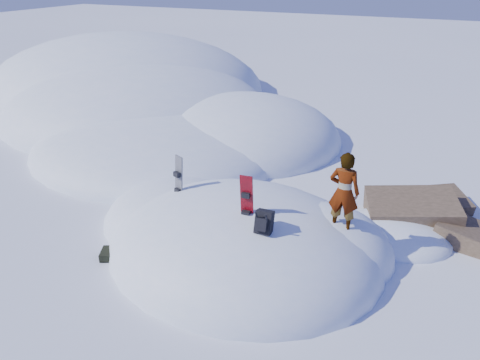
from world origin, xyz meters
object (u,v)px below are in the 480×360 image
at_px(snowboard_red, 247,206).
at_px(person, 344,192).
at_px(snowboard_dark, 178,184).
at_px(backpack, 264,222).

xyz_separation_m(snowboard_red, person, (1.96, 0.96, 0.33)).
relative_size(snowboard_red, snowboard_dark, 1.01).
bearing_deg(backpack, snowboard_red, 142.48).
distance_m(snowboard_red, snowboard_dark, 2.45).
height_order(snowboard_dark, backpack, snowboard_dark).
bearing_deg(snowboard_red, person, 20.30).
bearing_deg(snowboard_dark, snowboard_red, 4.73).
bearing_deg(person, backpack, 45.19).
bearing_deg(person, snowboard_red, 26.13).
relative_size(snowboard_dark, person, 0.83).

